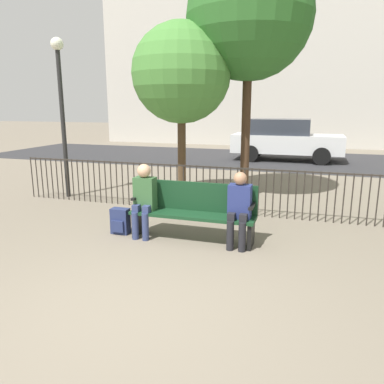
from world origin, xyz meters
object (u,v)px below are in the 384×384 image
(seated_person_0, at_px, (144,196))
(tree_2, at_px, (249,16))
(lamp_post, at_px, (61,94))
(backpack, at_px, (120,221))
(tree_0, at_px, (181,74))
(parked_car_0, at_px, (285,139))
(park_bench, at_px, (194,209))
(seated_person_1, at_px, (239,206))

(seated_person_0, distance_m, tree_2, 4.73)
(lamp_post, bearing_deg, tree_2, 16.77)
(seated_person_0, xyz_separation_m, tree_2, (1.09, 3.21, 3.30))
(backpack, distance_m, tree_2, 5.19)
(lamp_post, bearing_deg, tree_0, 13.19)
(seated_person_0, xyz_separation_m, backpack, (-0.45, -0.00, -0.47))
(seated_person_0, distance_m, parked_car_0, 9.94)
(seated_person_0, bearing_deg, tree_0, 95.70)
(park_bench, height_order, seated_person_1, seated_person_1)
(park_bench, bearing_deg, parked_car_0, 85.73)
(backpack, relative_size, parked_car_0, 0.10)
(backpack, relative_size, lamp_post, 0.12)
(tree_2, bearing_deg, backpack, -115.57)
(tree_0, distance_m, parked_car_0, 7.66)
(park_bench, xyz_separation_m, lamp_post, (-3.73, 1.87, 1.87))
(seated_person_1, relative_size, backpack, 2.67)
(park_bench, xyz_separation_m, backpack, (-1.26, -0.13, -0.29))
(backpack, relative_size, tree_0, 0.11)
(parked_car_0, bearing_deg, park_bench, -94.27)
(backpack, bearing_deg, lamp_post, 140.90)
(backpack, height_order, tree_0, tree_0)
(tree_2, distance_m, parked_car_0, 7.33)
(park_bench, bearing_deg, seated_person_0, -170.78)
(tree_2, bearing_deg, tree_0, -156.57)
(seated_person_1, xyz_separation_m, lamp_post, (-4.49, 2.01, 1.73))
(seated_person_1, bearing_deg, parked_car_0, 90.21)
(seated_person_1, relative_size, lamp_post, 0.32)
(lamp_post, bearing_deg, seated_person_1, -24.10)
(park_bench, xyz_separation_m, seated_person_1, (0.76, -0.13, 0.15))
(seated_person_1, relative_size, parked_car_0, 0.28)
(tree_0, height_order, lamp_post, tree_0)
(tree_2, height_order, lamp_post, tree_2)
(park_bench, distance_m, seated_person_1, 0.79)
(park_bench, relative_size, lamp_post, 0.56)
(backpack, bearing_deg, tree_2, 64.43)
(seated_person_0, distance_m, backpack, 0.65)
(seated_person_0, relative_size, lamp_post, 0.34)
(backpack, height_order, parked_car_0, parked_car_0)
(seated_person_1, bearing_deg, seated_person_0, 179.90)
(lamp_post, bearing_deg, seated_person_0, -34.44)
(backpack, bearing_deg, parked_car_0, 78.60)
(seated_person_1, bearing_deg, park_bench, 170.03)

